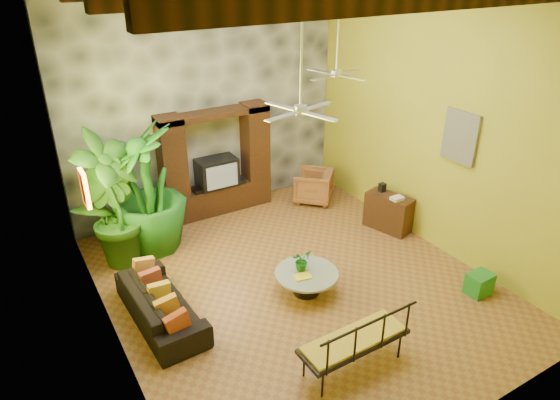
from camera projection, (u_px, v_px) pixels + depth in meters
ground at (294, 282)px, 8.68m from camera, size 7.00×7.00×0.00m
back_wall at (205, 95)px, 10.25m from camera, size 6.00×0.02×5.00m
left_wall at (93, 190)px, 6.19m from camera, size 0.02×7.00×5.00m
right_wall at (437, 116)px, 8.94m from camera, size 0.02×7.00×5.00m
stone_accent_wall at (206, 96)px, 10.21m from camera, size 5.98×0.10×4.98m
entertainment_center at (217, 170)px, 10.66m from camera, size 2.40×0.55×2.30m
ceiling_fan_front at (301, 95)px, 6.76m from camera, size 1.28×1.28×1.86m
ceiling_fan_back at (337, 62)px, 8.82m from camera, size 1.28×1.28×1.86m
wall_art_mask at (85, 189)px, 7.15m from camera, size 0.06×0.32×0.55m
wall_art_painting at (460, 137)px, 8.55m from camera, size 0.06×0.70×0.90m
sofa at (160, 304)px, 7.66m from camera, size 0.88×2.08×0.60m
wicker_armchair at (314, 186)px, 11.35m from camera, size 1.13×1.13×0.74m
tall_plant_a at (111, 196)px, 8.92m from camera, size 1.57×1.46×2.46m
tall_plant_b at (113, 215)px, 8.84m from camera, size 1.26×1.34×1.92m
tall_plant_c at (148, 190)px, 9.16m from camera, size 1.61×1.61×2.45m
coffee_table at (306, 280)px, 8.30m from camera, size 1.06×1.06×0.40m
centerpiece_plant at (301, 260)px, 8.24m from camera, size 0.40×0.37×0.35m
yellow_tray at (303, 277)px, 8.10m from camera, size 0.30×0.23×0.03m
iron_bench at (358, 340)px, 6.61m from camera, size 1.57×0.59×0.57m
side_console at (388, 212)px, 10.19m from camera, size 0.67×1.02×0.75m
green_bin at (479, 284)px, 8.32m from camera, size 0.43×0.33×0.37m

